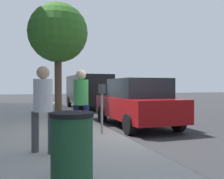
# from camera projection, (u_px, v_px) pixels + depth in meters

# --- Properties ---
(ground_plane) EXTENTS (80.00, 80.00, 0.00)m
(ground_plane) POSITION_uv_depth(u_px,v_px,m) (115.00, 137.00, 7.56)
(ground_plane) COLOR #2B2B2D
(ground_plane) RESTS_ON ground
(sidewalk_slab) EXTENTS (28.00, 6.00, 0.15)m
(sidewalk_slab) POSITION_uv_depth(u_px,v_px,m) (7.00, 141.00, 6.59)
(sidewalk_slab) COLOR #A8A59E
(sidewalk_slab) RESTS_ON ground_plane
(parking_meter) EXTENTS (0.36, 0.12, 1.41)m
(parking_meter) POSITION_uv_depth(u_px,v_px,m) (102.00, 98.00, 7.20)
(parking_meter) COLOR gray
(parking_meter) RESTS_ON sidewalk_slab
(pedestrian_at_meter) EXTENTS (0.48, 0.39, 1.79)m
(pedestrian_at_meter) POSITION_uv_depth(u_px,v_px,m) (81.00, 97.00, 6.79)
(pedestrian_at_meter) COLOR #191E4C
(pedestrian_at_meter) RESTS_ON sidewalk_slab
(pedestrian_bystander) EXTENTS (0.38, 0.46, 1.76)m
(pedestrian_bystander) POSITION_uv_depth(u_px,v_px,m) (43.00, 102.00, 5.16)
(pedestrian_bystander) COLOR #47474C
(pedestrian_bystander) RESTS_ON sidewalk_slab
(parked_sedan_near) EXTENTS (4.41, 1.98, 1.77)m
(parked_sedan_near) POSITION_uv_depth(u_px,v_px,m) (137.00, 102.00, 9.37)
(parked_sedan_near) COLOR maroon
(parked_sedan_near) RESTS_ON ground_plane
(parked_van_far) EXTENTS (5.21, 2.13, 2.18)m
(parked_van_far) POSITION_uv_depth(u_px,v_px,m) (88.00, 90.00, 16.74)
(parked_van_far) COLOR black
(parked_van_far) RESTS_ON ground_plane
(street_tree) EXTENTS (2.67, 2.67, 5.09)m
(street_tree) POSITION_uv_depth(u_px,v_px,m) (58.00, 33.00, 11.45)
(street_tree) COLOR brown
(street_tree) RESTS_ON sidewalk_slab
(trash_bin) EXTENTS (0.59, 0.59, 1.01)m
(trash_bin) POSITION_uv_depth(u_px,v_px,m) (72.00, 150.00, 3.39)
(trash_bin) COLOR #1E4C2D
(trash_bin) RESTS_ON sidewalk_slab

